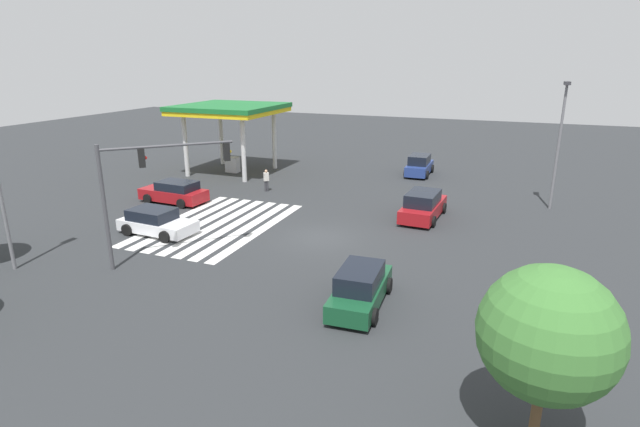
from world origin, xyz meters
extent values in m
plane|color=#2B2D30|center=(0.00, 0.00, 0.00)|extent=(117.79, 117.79, 0.00)
cube|color=silver|center=(0.00, -9.31, 0.00)|extent=(10.51, 0.60, 0.01)
cube|color=silver|center=(0.00, -8.36, 0.00)|extent=(10.51, 0.60, 0.01)
cube|color=silver|center=(0.00, -7.41, 0.00)|extent=(10.51, 0.60, 0.01)
cube|color=silver|center=(0.00, -6.46, 0.00)|extent=(10.51, 0.60, 0.01)
cube|color=silver|center=(0.00, -5.51, 0.00)|extent=(10.51, 0.60, 0.01)
cube|color=silver|center=(0.00, -4.56, 0.00)|extent=(10.51, 0.60, 0.01)
cube|color=silver|center=(0.00, -3.61, 0.00)|extent=(10.51, 0.60, 0.01)
cylinder|color=#47474C|center=(7.38, -7.38, 2.89)|extent=(0.18, 0.18, 5.79)
cylinder|color=#47474C|center=(5.30, -5.30, 5.54)|extent=(4.25, 4.25, 0.12)
cube|color=black|center=(6.13, -6.13, 5.07)|extent=(0.40, 0.40, 0.84)
sphere|color=red|center=(6.02, -6.02, 5.07)|extent=(0.16, 0.16, 0.16)
cube|color=black|center=(3.43, -3.43, 5.07)|extent=(0.40, 0.40, 0.84)
sphere|color=gold|center=(3.31, -3.31, 5.07)|extent=(0.16, 0.16, 0.16)
cube|color=maroon|center=(-5.64, 4.53, 0.56)|extent=(4.91, 2.17, 0.75)
cube|color=black|center=(-5.38, 4.52, 1.31)|extent=(2.72, 1.85, 0.75)
cylinder|color=black|center=(-7.18, 3.66, 0.33)|extent=(0.67, 0.26, 0.66)
cylinder|color=black|center=(-7.06, 5.58, 0.33)|extent=(0.67, 0.26, 0.66)
cylinder|color=black|center=(-4.21, 3.48, 0.33)|extent=(0.67, 0.26, 0.66)
cylinder|color=black|center=(-4.09, 5.40, 0.33)|extent=(0.67, 0.26, 0.66)
cube|color=navy|center=(-17.25, 2.12, 0.58)|extent=(4.14, 1.69, 0.78)
cube|color=black|center=(-17.08, 2.12, 1.34)|extent=(2.33, 1.52, 0.74)
cylinder|color=black|center=(-18.53, 1.26, 0.34)|extent=(0.68, 0.22, 0.68)
cylinder|color=black|center=(-18.53, 2.98, 0.34)|extent=(0.68, 0.22, 0.68)
cylinder|color=black|center=(-15.96, 1.27, 0.34)|extent=(0.68, 0.22, 0.68)
cylinder|color=black|center=(-15.97, 2.99, 0.34)|extent=(0.68, 0.22, 0.68)
cube|color=silver|center=(2.60, -8.61, 0.49)|extent=(2.16, 4.39, 0.61)
cube|color=black|center=(2.58, -8.96, 1.09)|extent=(1.85, 2.49, 0.60)
cylinder|color=black|center=(1.72, -7.22, 0.33)|extent=(0.26, 0.67, 0.66)
cylinder|color=black|center=(3.65, -7.35, 0.33)|extent=(0.26, 0.67, 0.66)
cylinder|color=black|center=(1.55, -9.87, 0.33)|extent=(0.26, 0.67, 0.66)
cylinder|color=black|center=(3.48, -9.99, 0.33)|extent=(0.26, 0.67, 0.66)
cube|color=#144728|center=(6.52, 4.26, 0.53)|extent=(4.52, 1.88, 0.70)
cube|color=black|center=(6.69, 4.27, 1.25)|extent=(2.47, 1.61, 0.74)
cylinder|color=black|center=(5.19, 3.34, 0.33)|extent=(0.67, 0.25, 0.66)
cylinder|color=black|center=(5.10, 5.05, 0.33)|extent=(0.67, 0.25, 0.66)
cylinder|color=black|center=(7.94, 3.48, 0.33)|extent=(0.67, 0.25, 0.66)
cylinder|color=black|center=(7.85, 5.18, 0.33)|extent=(0.67, 0.25, 0.66)
cube|color=maroon|center=(-2.95, -11.75, 0.54)|extent=(2.11, 4.64, 0.73)
cube|color=black|center=(-2.93, -11.38, 1.19)|extent=(1.81, 2.62, 0.56)
cylinder|color=black|center=(-2.09, -13.21, 0.32)|extent=(0.26, 0.65, 0.64)
cylinder|color=black|center=(-3.98, -13.11, 0.32)|extent=(0.26, 0.65, 0.64)
cylinder|color=black|center=(-1.92, -10.40, 0.32)|extent=(0.26, 0.65, 0.64)
cylinder|color=black|center=(-3.82, -10.29, 0.32)|extent=(0.26, 0.65, 0.64)
cube|color=yellow|center=(-12.54, -12.91, 5.14)|extent=(7.66, 7.66, 0.35)
cube|color=#196B2D|center=(-12.54, -12.91, 5.49)|extent=(7.81, 7.81, 0.36)
cube|color=#B2B2B7|center=(-12.54, -12.91, 0.65)|extent=(0.70, 1.10, 1.30)
cylinder|color=silver|center=(-15.22, -15.59, 2.48)|extent=(0.36, 0.36, 4.96)
cylinder|color=silver|center=(-9.86, -15.59, 2.48)|extent=(0.36, 0.36, 4.96)
cylinder|color=silver|center=(-15.22, -10.23, 2.48)|extent=(0.36, 0.36, 4.96)
cylinder|color=silver|center=(-9.86, -10.23, 2.48)|extent=(0.36, 0.36, 4.96)
cylinder|color=#38383D|center=(-7.89, -7.21, 0.39)|extent=(0.14, 0.14, 0.78)
cylinder|color=#38383D|center=(-7.78, -7.32, 0.39)|extent=(0.14, 0.14, 0.78)
cube|color=beige|center=(-7.84, -7.26, 1.09)|extent=(0.41, 0.41, 0.62)
sphere|color=tan|center=(-7.84, -7.26, 1.50)|extent=(0.21, 0.21, 0.21)
cylinder|color=slate|center=(-10.55, 11.84, 3.89)|extent=(0.16, 0.16, 7.78)
cube|color=#333338|center=(-10.55, 11.84, 7.88)|extent=(0.80, 0.36, 0.20)
cylinder|color=brown|center=(12.06, 10.49, 0.86)|extent=(0.26, 0.26, 1.72)
sphere|color=#3D7533|center=(12.06, 10.49, 3.14)|extent=(3.33, 3.33, 3.33)
camera|label=1|loc=(23.64, 9.25, 9.32)|focal=28.00mm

